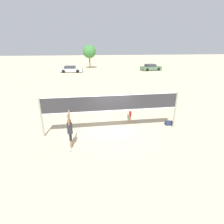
{
  "coord_description": "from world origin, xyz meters",
  "views": [
    {
      "loc": [
        -1.54,
        -9.91,
        5.13
      ],
      "look_at": [
        0.0,
        0.0,
        1.33
      ],
      "focal_mm": 28.0,
      "sensor_mm": 36.0,
      "label": 1
    }
  ],
  "objects_px": {
    "gear_bag": "(169,123)",
    "parked_car_mid": "(151,68)",
    "player_blocker": "(131,107)",
    "volleyball_net": "(112,105)",
    "parked_car_near": "(71,69)",
    "player_spiker": "(70,129)",
    "volleyball": "(69,149)",
    "tree_left_cluster": "(89,52)"
  },
  "relations": [
    {
      "from": "player_spiker",
      "to": "gear_bag",
      "type": "xyz_separation_m",
      "value": [
        6.51,
        1.86,
        -0.94
      ]
    },
    {
      "from": "volleyball_net",
      "to": "parked_car_near",
      "type": "height_order",
      "value": "volleyball_net"
    },
    {
      "from": "volleyball_net",
      "to": "player_spiker",
      "type": "height_order",
      "value": "volleyball_net"
    },
    {
      "from": "gear_bag",
      "to": "volleyball",
      "type": "bearing_deg",
      "value": -160.93
    },
    {
      "from": "player_blocker",
      "to": "gear_bag",
      "type": "distance_m",
      "value": 2.89
    },
    {
      "from": "volleyball_net",
      "to": "player_blocker",
      "type": "xyz_separation_m",
      "value": [
        1.49,
        1.19,
        -0.57
      ]
    },
    {
      "from": "player_blocker",
      "to": "parked_car_near",
      "type": "relative_size",
      "value": 0.46
    },
    {
      "from": "parked_car_mid",
      "to": "volleyball_net",
      "type": "bearing_deg",
      "value": -124.01
    },
    {
      "from": "player_spiker",
      "to": "parked_car_mid",
      "type": "distance_m",
      "value": 33.6
    },
    {
      "from": "player_blocker",
      "to": "parked_car_near",
      "type": "height_order",
      "value": "player_blocker"
    },
    {
      "from": "volleyball",
      "to": "player_blocker",
      "type": "bearing_deg",
      "value": 37.49
    },
    {
      "from": "player_spiker",
      "to": "volleyball",
      "type": "bearing_deg",
      "value": 167.28
    },
    {
      "from": "parked_car_mid",
      "to": "volleyball",
      "type": "bearing_deg",
      "value": -126.55
    },
    {
      "from": "parked_car_near",
      "to": "parked_car_mid",
      "type": "bearing_deg",
      "value": 8.33
    },
    {
      "from": "player_blocker",
      "to": "tree_left_cluster",
      "type": "relative_size",
      "value": 0.41
    },
    {
      "from": "player_blocker",
      "to": "gear_bag",
      "type": "bearing_deg",
      "value": 72.37
    },
    {
      "from": "player_spiker",
      "to": "player_blocker",
      "type": "xyz_separation_m",
      "value": [
        3.94,
        2.68,
        0.13
      ]
    },
    {
      "from": "volleyball_net",
      "to": "parked_car_near",
      "type": "bearing_deg",
      "value": 98.67
    },
    {
      "from": "player_spiker",
      "to": "gear_bag",
      "type": "distance_m",
      "value": 6.83
    },
    {
      "from": "player_blocker",
      "to": "parked_car_near",
      "type": "xyz_separation_m",
      "value": [
        -5.75,
        26.8,
        -0.59
      ]
    },
    {
      "from": "volleyball",
      "to": "gear_bag",
      "type": "height_order",
      "value": "gear_bag"
    },
    {
      "from": "parked_car_mid",
      "to": "tree_left_cluster",
      "type": "relative_size",
      "value": 0.87
    },
    {
      "from": "volleyball_net",
      "to": "player_spiker",
      "type": "xyz_separation_m",
      "value": [
        -2.46,
        -1.49,
        -0.69
      ]
    },
    {
      "from": "player_blocker",
      "to": "volleyball_net",
      "type": "bearing_deg",
      "value": -51.21
    },
    {
      "from": "volleyball_net",
      "to": "player_blocker",
      "type": "height_order",
      "value": "volleyball_net"
    },
    {
      "from": "parked_car_near",
      "to": "parked_car_mid",
      "type": "relative_size",
      "value": 1.01
    },
    {
      "from": "volleyball",
      "to": "tree_left_cluster",
      "type": "relative_size",
      "value": 0.04
    },
    {
      "from": "volleyball",
      "to": "parked_car_near",
      "type": "xyz_separation_m",
      "value": [
        -1.72,
        29.89,
        0.48
      ]
    },
    {
      "from": "parked_car_near",
      "to": "player_spiker",
      "type": "bearing_deg",
      "value": -79.03
    },
    {
      "from": "parked_car_near",
      "to": "tree_left_cluster",
      "type": "bearing_deg",
      "value": 65.35
    },
    {
      "from": "player_blocker",
      "to": "tree_left_cluster",
      "type": "xyz_separation_m",
      "value": [
        -1.62,
        33.39,
        2.7
      ]
    },
    {
      "from": "gear_bag",
      "to": "parked_car_mid",
      "type": "height_order",
      "value": "parked_car_mid"
    },
    {
      "from": "gear_bag",
      "to": "player_blocker",
      "type": "bearing_deg",
      "value": 162.37
    },
    {
      "from": "volleyball",
      "to": "parked_car_mid",
      "type": "distance_m",
      "value": 34.01
    },
    {
      "from": "volleyball",
      "to": "parked_car_near",
      "type": "distance_m",
      "value": 29.95
    },
    {
      "from": "player_spiker",
      "to": "tree_left_cluster",
      "type": "bearing_deg",
      "value": -3.69
    },
    {
      "from": "player_spiker",
      "to": "player_blocker",
      "type": "distance_m",
      "value": 4.77
    },
    {
      "from": "parked_car_near",
      "to": "volleyball_net",
      "type": "bearing_deg",
      "value": -73.87
    },
    {
      "from": "player_spiker",
      "to": "volleyball",
      "type": "xyz_separation_m",
      "value": [
        -0.09,
        -0.42,
        -0.94
      ]
    },
    {
      "from": "gear_bag",
      "to": "parked_car_mid",
      "type": "bearing_deg",
      "value": 71.88
    },
    {
      "from": "volleyball_net",
      "to": "volleyball",
      "type": "distance_m",
      "value": 3.58
    },
    {
      "from": "volleyball_net",
      "to": "gear_bag",
      "type": "height_order",
      "value": "volleyball_net"
    }
  ]
}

